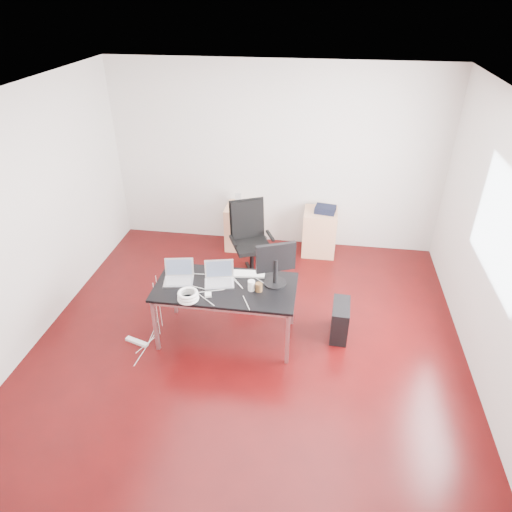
# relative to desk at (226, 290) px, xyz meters

# --- Properties ---
(room_shell) EXTENTS (5.00, 5.00, 5.00)m
(room_shell) POSITION_rel_desk_xyz_m (0.31, -0.04, 0.73)
(room_shell) COLOR #350606
(room_shell) RESTS_ON ground
(desk) EXTENTS (1.60, 0.80, 0.73)m
(desk) POSITION_rel_desk_xyz_m (0.00, 0.00, 0.00)
(desk) COLOR black
(desk) RESTS_ON ground
(office_chair) EXTENTS (0.64, 0.65, 1.08)m
(office_chair) POSITION_rel_desk_xyz_m (0.05, 1.42, -0.07)
(office_chair) COLOR black
(office_chair) RESTS_ON ground
(filing_cabinet_left) EXTENTS (0.50, 0.50, 0.70)m
(filing_cabinet_left) POSITION_rel_desk_xyz_m (-0.20, 2.18, -0.33)
(filing_cabinet_left) COLOR tan
(filing_cabinet_left) RESTS_ON ground
(filing_cabinet_right) EXTENTS (0.50, 0.50, 0.70)m
(filing_cabinet_right) POSITION_rel_desk_xyz_m (1.02, 2.18, -0.33)
(filing_cabinet_right) COLOR tan
(filing_cabinet_right) RESTS_ON ground
(pc_tower) EXTENTS (0.22, 0.46, 0.44)m
(pc_tower) POSITION_rel_desk_xyz_m (1.33, 0.22, -0.46)
(pc_tower) COLOR black
(pc_tower) RESTS_ON ground
(wastebasket) EXTENTS (0.28, 0.28, 0.28)m
(wastebasket) POSITION_rel_desk_xyz_m (0.11, 1.97, -0.54)
(wastebasket) COLOR black
(wastebasket) RESTS_ON ground
(power_strip) EXTENTS (0.30, 0.15, 0.04)m
(power_strip) POSITION_rel_desk_xyz_m (-1.04, -0.29, -0.66)
(power_strip) COLOR white
(power_strip) RESTS_ON ground
(laptop_left) EXTENTS (0.37, 0.31, 0.23)m
(laptop_left) POSITION_rel_desk_xyz_m (-0.56, 0.04, 0.11)
(laptop_left) COLOR silver
(laptop_left) RESTS_ON desk
(laptop_right) EXTENTS (0.38, 0.32, 0.23)m
(laptop_right) POSITION_rel_desk_xyz_m (-0.09, 0.07, 0.11)
(laptop_right) COLOR silver
(laptop_right) RESTS_ON desk
(monitor) EXTENTS (0.43, 0.26, 0.51)m
(monitor) POSITION_rel_desk_xyz_m (0.55, 0.14, 0.34)
(monitor) COLOR black
(monitor) RESTS_ON desk
(keyboard) EXTENTS (0.45, 0.17, 0.02)m
(keyboard) POSITION_rel_desk_xyz_m (0.19, 0.26, 0.06)
(keyboard) COLOR white
(keyboard) RESTS_ON desk
(cup_white) EXTENTS (0.09, 0.09, 0.12)m
(cup_white) POSITION_rel_desk_xyz_m (0.30, -0.03, 0.11)
(cup_white) COLOR white
(cup_white) RESTS_ON desk
(cup_brown) EXTENTS (0.10, 0.10, 0.10)m
(cup_brown) POSITION_rel_desk_xyz_m (0.39, -0.04, 0.10)
(cup_brown) COLOR brown
(cup_brown) RESTS_ON desk
(cable_coil) EXTENTS (0.24, 0.24, 0.11)m
(cable_coil) POSITION_rel_desk_xyz_m (-0.34, -0.31, 0.11)
(cable_coil) COLOR white
(cable_coil) RESTS_ON desk
(power_adapter) EXTENTS (0.09, 0.09, 0.03)m
(power_adapter) POSITION_rel_desk_xyz_m (-0.15, -0.21, 0.07)
(power_adapter) COLOR white
(power_adapter) RESTS_ON desk
(speaker) EXTENTS (0.10, 0.10, 0.18)m
(speaker) POSITION_rel_desk_xyz_m (-0.27, 2.23, 0.11)
(speaker) COLOR #9E9E9E
(speaker) RESTS_ON filing_cabinet_left
(navy_garment) EXTENTS (0.33, 0.29, 0.09)m
(navy_garment) POSITION_rel_desk_xyz_m (1.08, 2.17, 0.07)
(navy_garment) COLOR black
(navy_garment) RESTS_ON filing_cabinet_right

